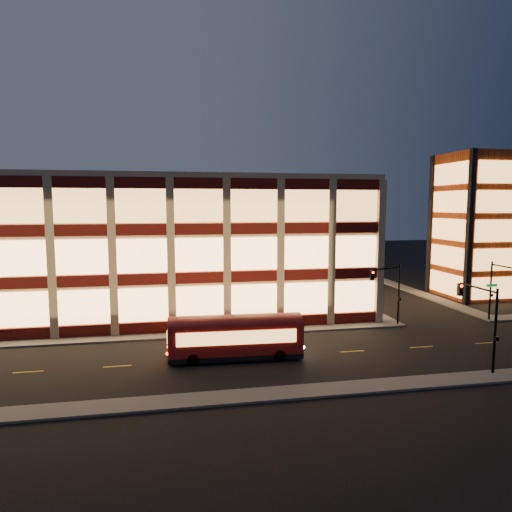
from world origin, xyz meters
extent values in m
plane|color=black|center=(0.00, 0.00, 0.00)|extent=(200.00, 200.00, 0.00)
cube|color=#514F4C|center=(-3.00, 1.00, 0.07)|extent=(54.00, 2.00, 0.15)
cube|color=#514F4C|center=(23.00, 17.00, 0.07)|extent=(2.00, 30.00, 0.15)
cube|color=#514F4C|center=(34.00, 17.00, 0.07)|extent=(2.00, 30.00, 0.15)
cube|color=#514F4C|center=(0.00, -13.00, 0.07)|extent=(100.00, 2.00, 0.15)
cube|color=tan|center=(-3.00, 17.00, 7.00)|extent=(50.00, 30.00, 14.00)
cube|color=tan|center=(-3.00, 17.00, 14.25)|extent=(50.40, 30.40, 0.50)
cube|color=#470C0A|center=(-3.00, 1.88, 0.65)|extent=(50.10, 0.25, 1.00)
cube|color=#FFB66B|center=(-3.00, 1.90, 2.75)|extent=(49.00, 0.20, 3.00)
cube|color=#470C0A|center=(22.12, 17.00, 0.65)|extent=(0.25, 30.10, 1.00)
cube|color=#FFB66B|center=(22.10, 17.00, 2.75)|extent=(0.20, 29.00, 3.00)
cube|color=#470C0A|center=(-3.00, 1.88, 5.05)|extent=(50.10, 0.25, 1.00)
cube|color=#FFB66B|center=(-3.00, 1.90, 7.15)|extent=(49.00, 0.20, 3.00)
cube|color=#470C0A|center=(22.12, 17.00, 5.05)|extent=(0.25, 30.10, 1.00)
cube|color=#FFB66B|center=(22.10, 17.00, 7.15)|extent=(0.20, 29.00, 3.00)
cube|color=#470C0A|center=(-3.00, 1.88, 9.45)|extent=(50.10, 0.25, 1.00)
cube|color=#FFB66B|center=(-3.00, 1.90, 11.55)|extent=(49.00, 0.20, 3.00)
cube|color=#470C0A|center=(22.12, 17.00, 9.45)|extent=(0.25, 30.10, 1.00)
cube|color=#FFB66B|center=(22.10, 17.00, 11.55)|extent=(0.20, 29.00, 3.00)
cube|color=#8C3814|center=(40.00, 12.00, 9.00)|extent=(8.00, 8.00, 18.00)
cube|color=black|center=(36.00, 8.00, 9.00)|extent=(0.60, 0.60, 18.00)
cube|color=black|center=(36.00, 16.00, 9.00)|extent=(0.60, 0.60, 18.00)
cube|color=black|center=(44.00, 16.00, 9.00)|extent=(0.60, 0.60, 18.00)
cube|color=#FFAD59|center=(40.00, 7.92, 1.80)|extent=(6.60, 0.16, 2.60)
cube|color=#FFAD59|center=(35.92, 12.00, 1.80)|extent=(0.16, 6.60, 2.60)
cube|color=#FFAD59|center=(40.00, 7.92, 5.20)|extent=(6.60, 0.16, 2.60)
cube|color=#FFAD59|center=(35.92, 12.00, 5.20)|extent=(0.16, 6.60, 2.60)
cube|color=#FFAD59|center=(40.00, 7.92, 8.60)|extent=(6.60, 0.16, 2.60)
cube|color=#FFAD59|center=(35.92, 12.00, 8.60)|extent=(0.16, 6.60, 2.60)
cube|color=#FFAD59|center=(40.00, 7.92, 12.00)|extent=(6.60, 0.16, 2.60)
cube|color=#FFAD59|center=(35.92, 12.00, 12.00)|extent=(0.16, 6.60, 2.60)
cube|color=#FFAD59|center=(40.00, 7.92, 15.40)|extent=(6.60, 0.16, 2.60)
cube|color=#FFAD59|center=(35.92, 12.00, 15.40)|extent=(0.16, 6.60, 2.60)
cylinder|color=black|center=(23.50, 0.80, 3.00)|extent=(0.18, 0.18, 6.00)
cylinder|color=black|center=(21.75, 0.05, 5.70)|extent=(3.56, 1.63, 0.14)
cube|color=black|center=(20.00, -0.70, 5.20)|extent=(0.32, 0.32, 0.95)
sphere|color=#FF0C05|center=(20.00, -0.88, 5.50)|extent=(0.20, 0.20, 0.20)
cube|color=black|center=(23.50, 0.60, 2.60)|extent=(0.25, 0.18, 0.28)
cylinder|color=black|center=(33.50, 0.80, 3.00)|extent=(0.18, 0.18, 6.00)
cylinder|color=black|center=(33.50, -1.20, 5.70)|extent=(0.14, 4.00, 0.14)
cube|color=black|center=(33.50, 0.60, 2.60)|extent=(0.25, 0.18, 0.28)
cube|color=#0C7226|center=(33.50, 0.65, 3.60)|extent=(1.20, 0.06, 0.28)
cylinder|color=black|center=(23.50, -12.50, 3.00)|extent=(0.18, 0.18, 6.00)
cylinder|color=black|center=(23.50, -10.50, 5.70)|extent=(0.14, 4.00, 0.14)
cube|color=black|center=(23.50, -8.50, 5.20)|extent=(0.32, 0.32, 0.95)
sphere|color=#FF0C05|center=(23.50, -8.68, 5.50)|extent=(0.20, 0.20, 0.20)
cube|color=black|center=(23.50, -12.70, 2.60)|extent=(0.25, 0.18, 0.28)
cube|color=#990C08|center=(6.64, -5.92, 1.70)|extent=(10.07, 2.93, 2.29)
cube|color=black|center=(6.64, -5.92, 0.35)|extent=(10.07, 2.93, 0.35)
cylinder|color=black|center=(3.40, -6.88, 0.45)|extent=(0.91, 0.34, 0.90)
cylinder|color=black|center=(3.50, -4.69, 0.45)|extent=(0.91, 0.34, 0.90)
cylinder|color=black|center=(9.78, -7.16, 0.45)|extent=(0.91, 0.34, 0.90)
cylinder|color=black|center=(9.87, -4.97, 0.45)|extent=(0.91, 0.34, 0.90)
cube|color=#FFAD59|center=(6.58, -7.20, 1.99)|extent=(8.77, 0.45, 1.00)
cube|color=#FFAD59|center=(6.69, -4.65, 1.99)|extent=(8.77, 0.45, 1.00)
camera|label=1|loc=(1.89, -39.10, 11.57)|focal=32.00mm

